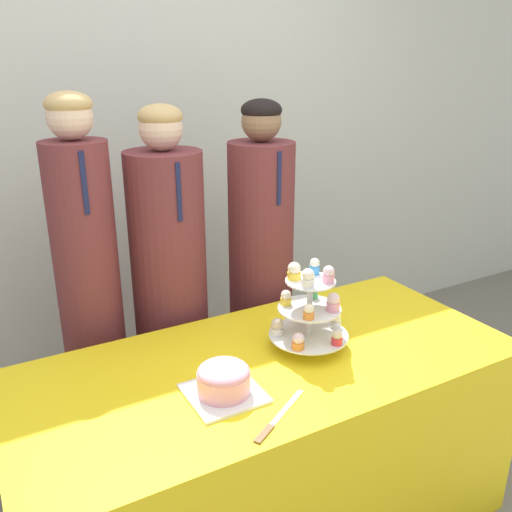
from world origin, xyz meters
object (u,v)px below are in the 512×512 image
cupcake_stand (309,308)px  student_0 (92,309)px  cake_knife (273,424)px  student_1 (171,303)px  student_2 (261,282)px  round_cake (224,380)px

cupcake_stand → student_0: 0.87m
cake_knife → student_0: size_ratio=0.16×
cupcake_stand → student_1: size_ratio=0.21×
cupcake_stand → student_2: 0.64m
cupcake_stand → student_1: (-0.29, 0.60, -0.16)m
student_1 → cupcake_stand: bearing=-64.3°
cake_knife → student_2: (0.48, 0.91, 0.00)m
student_0 → cupcake_stand: bearing=-44.2°
student_1 → round_cake: bearing=-98.0°
cake_knife → student_0: 0.96m
student_0 → student_1: size_ratio=1.04×
round_cake → student_2: (0.54, 0.72, -0.05)m
round_cake → cake_knife: round_cake is taller
student_1 → student_2: bearing=-0.0°
round_cake → student_2: bearing=53.0°
cake_knife → cupcake_stand: (0.33, 0.31, 0.15)m
cupcake_stand → student_2: size_ratio=0.21×
student_1 → student_2: 0.44m
round_cake → cake_knife: bearing=-74.1°
round_cake → student_1: size_ratio=0.14×
cake_knife → round_cake: bearing=74.6°
cake_knife → cupcake_stand: 0.48m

